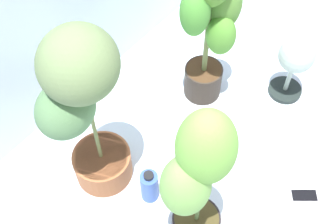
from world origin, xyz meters
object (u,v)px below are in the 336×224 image
cell_phone (304,196)px  potted_plant_back_left (83,106)px  potted_plant_front_left (197,182)px  potted_plant_back_right (212,15)px  nutrient_bottle (149,186)px  floor_fan (295,60)px

cell_phone → potted_plant_back_left: bearing=-96.6°
potted_plant_front_left → potted_plant_back_left: bearing=93.4°
potted_plant_back_right → nutrient_bottle: size_ratio=4.71×
potted_plant_back_left → nutrient_bottle: potted_plant_back_left is taller
potted_plant_back_right → cell_phone: potted_plant_back_right is taller
potted_plant_front_left → floor_fan: (0.97, 0.08, -0.26)m
potted_plant_back_right → floor_fan: (0.27, -0.35, -0.30)m
potted_plant_back_left → nutrient_bottle: size_ratio=4.47×
potted_plant_back_right → cell_phone: (-0.21, -0.73, -0.55)m
floor_fan → cell_phone: bearing=-117.6°
nutrient_bottle → floor_fan: bearing=-10.9°
nutrient_bottle → potted_plant_front_left: bearing=-97.2°
potted_plant_front_left → potted_plant_back_right: (0.69, 0.43, 0.04)m
potted_plant_back_right → nutrient_bottle: 0.82m
potted_plant_back_right → potted_plant_back_left: size_ratio=1.05×
potted_plant_back_left → floor_fan: bearing=-23.5°
potted_plant_front_left → potted_plant_back_left: (-0.03, 0.52, 0.04)m
potted_plant_front_left → floor_fan: 1.01m
potted_plant_front_left → cell_phone: size_ratio=5.67×
cell_phone → nutrient_bottle: bearing=-90.2°
floor_fan → nutrient_bottle: floor_fan is taller
potted_plant_front_left → nutrient_bottle: (0.03, 0.26, -0.42)m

